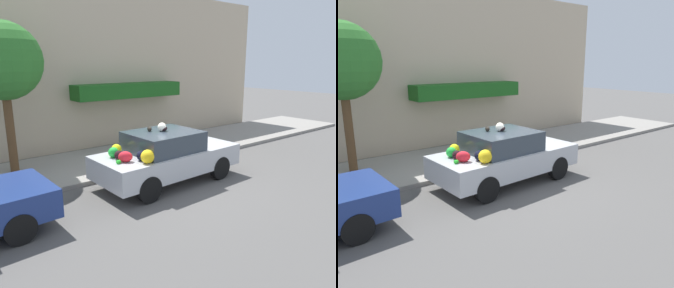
{
  "view_description": "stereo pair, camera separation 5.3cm",
  "coord_description": "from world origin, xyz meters",
  "views": [
    {
      "loc": [
        -5.34,
        -6.76,
        3.24
      ],
      "look_at": [
        0.0,
        0.03,
        1.08
      ],
      "focal_mm": 35.0,
      "sensor_mm": 36.0,
      "label": 1
    },
    {
      "loc": [
        -5.3,
        -6.8,
        3.24
      ],
      "look_at": [
        0.0,
        0.03,
        1.08
      ],
      "focal_mm": 35.0,
      "sensor_mm": 36.0,
      "label": 2
    }
  ],
  "objects": [
    {
      "name": "ground_plane",
      "position": [
        0.0,
        0.0,
        0.0
      ],
      "size": [
        60.0,
        60.0,
        0.0
      ],
      "primitive_type": "plane",
      "color": "#565451"
    },
    {
      "name": "art_car",
      "position": [
        -0.06,
        0.03,
        0.76
      ],
      "size": [
        4.13,
        1.89,
        1.68
      ],
      "rotation": [
        0.0,
        0.0,
        0.04
      ],
      "color": "#B7BABF",
      "rests_on": "ground"
    },
    {
      "name": "fire_hydrant",
      "position": [
        0.45,
        1.65,
        0.47
      ],
      "size": [
        0.2,
        0.2,
        0.7
      ],
      "color": "red",
      "rests_on": "sidewalk_curb"
    },
    {
      "name": "building_facade",
      "position": [
        0.09,
        4.91,
        2.97
      ],
      "size": [
        18.0,
        1.2,
        6.04
      ],
      "color": "#C6B293",
      "rests_on": "ground"
    },
    {
      "name": "sidewalk_curb",
      "position": [
        0.0,
        2.7,
        0.06
      ],
      "size": [
        24.0,
        3.2,
        0.12
      ],
      "color": "gray",
      "rests_on": "ground"
    },
    {
      "name": "street_tree",
      "position": [
        -3.22,
        3.23,
        3.25
      ],
      "size": [
        2.15,
        2.15,
        4.23
      ],
      "color": "brown",
      "rests_on": "sidewalk_curb"
    }
  ]
}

